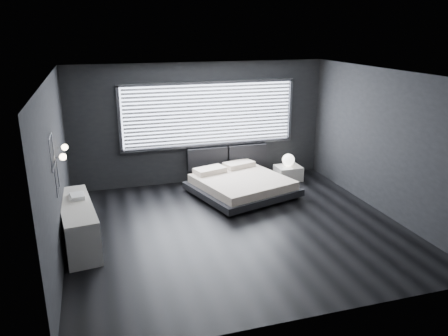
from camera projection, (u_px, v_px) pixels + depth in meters
name	position (u px, v px, depth m)	size (l,w,h in m)	color
room	(238.00, 155.00, 7.64)	(6.04, 6.00, 2.80)	black
window	(209.00, 115.00, 10.09)	(4.14, 0.09, 1.52)	white
headboard	(228.00, 157.00, 10.47)	(1.96, 0.16, 0.52)	black
sconce_near	(63.00, 157.00, 6.84)	(0.18, 0.11, 0.11)	silver
sconce_far	(65.00, 147.00, 7.38)	(0.18, 0.11, 0.11)	silver
wall_art_upper	(52.00, 152.00, 6.19)	(0.01, 0.48, 0.48)	#47474C
wall_art_lower	(57.00, 178.00, 6.56)	(0.01, 0.48, 0.48)	#47474C
bed	(241.00, 184.00, 9.61)	(2.42, 2.36, 0.51)	black
nightstand	(288.00, 173.00, 10.55)	(0.59, 0.49, 0.34)	silver
orb_lamp	(288.00, 160.00, 10.48)	(0.30, 0.30, 0.30)	white
dresser	(78.00, 224.00, 7.37)	(0.74, 1.89, 0.74)	silver
book_stack	(77.00, 196.00, 7.50)	(0.29, 0.37, 0.07)	white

